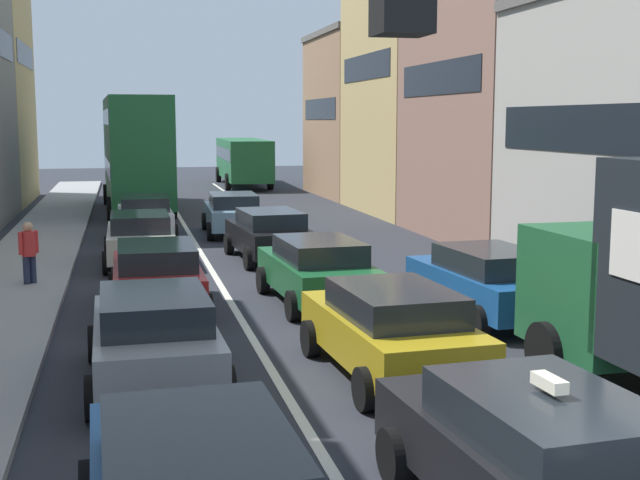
# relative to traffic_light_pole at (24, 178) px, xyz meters

# --- Properties ---
(sidewalk_left) EXTENTS (2.60, 64.00, 0.14)m
(sidewalk_left) POSITION_rel_traffic_light_pole_xyz_m (-2.25, 20.83, -3.75)
(sidewalk_left) COLOR #969696
(sidewalk_left) RESTS_ON ground
(lane_stripe_left) EXTENTS (0.16, 60.00, 0.01)m
(lane_stripe_left) POSITION_rel_traffic_light_pole_xyz_m (2.75, 20.83, -3.81)
(lane_stripe_left) COLOR silver
(lane_stripe_left) RESTS_ON ground
(lane_stripe_right) EXTENTS (0.16, 60.00, 0.01)m
(lane_stripe_right) POSITION_rel_traffic_light_pole_xyz_m (6.15, 20.83, -3.81)
(lane_stripe_right) COLOR silver
(lane_stripe_right) RESTS_ON ground
(building_row_right) EXTENTS (7.20, 43.90, 14.18)m
(building_row_right) POSITION_rel_traffic_light_pole_xyz_m (14.35, 21.78, 1.71)
(building_row_right) COLOR #9E7556
(building_row_right) RESTS_ON ground
(traffic_light_pole) EXTENTS (3.58, 0.38, 5.50)m
(traffic_light_pole) POSITION_rel_traffic_light_pole_xyz_m (0.00, 0.00, 0.00)
(traffic_light_pole) COLOR #2D2D33
(traffic_light_pole) RESTS_ON ground
(taxi_centre_lane_front) EXTENTS (2.28, 4.40, 1.66)m
(taxi_centre_lane_front) POSITION_rel_traffic_light_pole_xyz_m (4.38, 2.99, -3.02)
(taxi_centre_lane_front) COLOR black
(taxi_centre_lane_front) RESTS_ON ground
(sedan_centre_lane_second) EXTENTS (2.24, 4.39, 1.49)m
(sedan_centre_lane_second) POSITION_rel_traffic_light_pole_xyz_m (4.56, 8.29, -3.02)
(sedan_centre_lane_second) COLOR #B29319
(sedan_centre_lane_second) RESTS_ON ground
(wagon_left_lane_second) EXTENTS (2.13, 4.34, 1.49)m
(wagon_left_lane_second) POSITION_rel_traffic_light_pole_xyz_m (0.86, 8.72, -3.02)
(wagon_left_lane_second) COLOR gray
(wagon_left_lane_second) RESTS_ON ground
(hatchback_centre_lane_third) EXTENTS (2.24, 4.38, 1.49)m
(hatchback_centre_lane_third) POSITION_rel_traffic_light_pole_xyz_m (4.63, 13.83, -3.02)
(hatchback_centre_lane_third) COLOR #19592D
(hatchback_centre_lane_third) RESTS_ON ground
(sedan_left_lane_third) EXTENTS (2.08, 4.31, 1.49)m
(sedan_left_lane_third) POSITION_rel_traffic_light_pole_xyz_m (1.10, 13.89, -3.02)
(sedan_left_lane_third) COLOR #A51E1E
(sedan_left_lane_third) RESTS_ON ground
(coupe_centre_lane_fourth) EXTENTS (2.30, 4.41, 1.49)m
(coupe_centre_lane_fourth) POSITION_rel_traffic_light_pole_xyz_m (4.59, 19.99, -3.02)
(coupe_centre_lane_fourth) COLOR black
(coupe_centre_lane_fourth) RESTS_ON ground
(sedan_left_lane_fourth) EXTENTS (2.06, 4.30, 1.49)m
(sedan_left_lane_fourth) POSITION_rel_traffic_light_pole_xyz_m (0.88, 20.07, -3.02)
(sedan_left_lane_fourth) COLOR beige
(sedan_left_lane_fourth) RESTS_ON ground
(sedan_centre_lane_fifth) EXTENTS (2.18, 4.36, 1.49)m
(sedan_centre_lane_fifth) POSITION_rel_traffic_light_pole_xyz_m (4.28, 25.89, -3.02)
(sedan_centre_lane_fifth) COLOR #759EB7
(sedan_centre_lane_fifth) RESTS_ON ground
(sedan_left_lane_fifth) EXTENTS (2.08, 4.31, 1.49)m
(sedan_left_lane_fifth) POSITION_rel_traffic_light_pole_xyz_m (1.16, 25.62, -3.02)
(sedan_left_lane_fifth) COLOR silver
(sedan_left_lane_fifth) RESTS_ON ground
(sedan_right_lane_behind_truck) EXTENTS (2.30, 4.41, 1.49)m
(sedan_right_lane_behind_truck) POSITION_rel_traffic_light_pole_xyz_m (7.75, 11.70, -3.02)
(sedan_right_lane_behind_truck) COLOR #194C8C
(sedan_right_lane_behind_truck) RESTS_ON ground
(bus_mid_queue_primary) EXTENTS (3.12, 10.59, 5.06)m
(bus_mid_queue_primary) POSITION_rel_traffic_light_pole_xyz_m (1.06, 34.37, -0.99)
(bus_mid_queue_primary) COLOR #1E6033
(bus_mid_queue_primary) RESTS_ON ground
(bus_far_queue_secondary) EXTENTS (3.04, 10.57, 2.90)m
(bus_far_queue_secondary) POSITION_rel_traffic_light_pole_xyz_m (7.79, 48.37, -2.06)
(bus_far_queue_secondary) COLOR #1E6033
(bus_far_queue_secondary) RESTS_ON ground
(pedestrian_near_kerb) EXTENTS (0.44, 0.38, 1.66)m
(pedestrian_near_kerb) POSITION_rel_traffic_light_pole_xyz_m (-1.82, 17.09, -2.87)
(pedestrian_near_kerb) COLOR #262D47
(pedestrian_near_kerb) RESTS_ON ground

